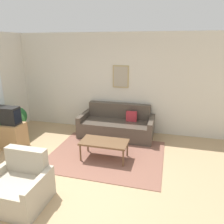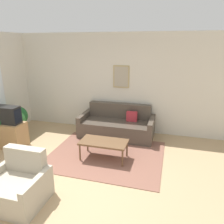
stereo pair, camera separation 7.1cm
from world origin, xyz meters
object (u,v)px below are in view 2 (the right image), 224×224
(couch, at_px, (117,125))
(coffee_table, at_px, (104,143))
(armchair, at_px, (18,186))
(tv, at_px, (7,115))

(couch, distance_m, coffee_table, 1.31)
(coffee_table, height_order, armchair, armchair)
(couch, bearing_deg, coffee_table, -88.39)
(couch, distance_m, armchair, 3.07)
(couch, relative_size, tv, 3.22)
(tv, xyz_separation_m, armchair, (1.47, -1.60, -0.54))
(coffee_table, height_order, tv, tv)
(coffee_table, xyz_separation_m, tv, (-2.36, -0.04, 0.43))
(coffee_table, relative_size, tv, 1.66)
(tv, height_order, armchair, tv)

